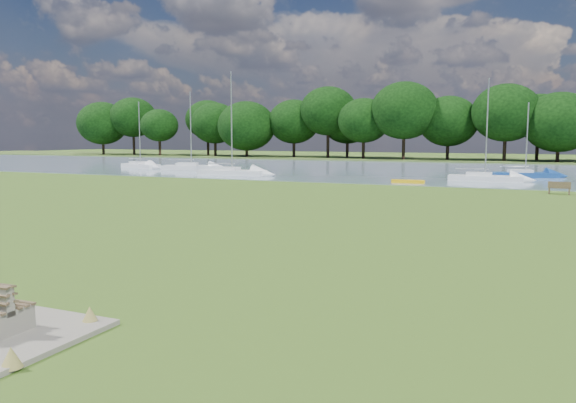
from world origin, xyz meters
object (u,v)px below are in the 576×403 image
at_px(kayak, 408,181).
at_px(riverbank_bench, 559,188).
at_px(sailboat_0, 231,170).
at_px(sailboat_5, 484,176).
at_px(sailboat_2, 140,164).
at_px(sailboat_3, 191,166).
at_px(sailboat_6, 525,173).

bearing_deg(kayak, riverbank_bench, -23.38).
height_order(sailboat_0, sailboat_5, sailboat_0).
bearing_deg(kayak, sailboat_2, 164.02).
bearing_deg(sailboat_5, kayak, -142.66).
height_order(sailboat_2, sailboat_3, sailboat_3).
relative_size(sailboat_2, sailboat_6, 1.14).
bearing_deg(sailboat_0, riverbank_bench, -18.87).
relative_size(riverbank_bench, sailboat_3, 0.16).
relative_size(kayak, sailboat_2, 0.33).
height_order(riverbank_bench, sailboat_6, sailboat_6).
bearing_deg(kayak, sailboat_0, 171.74).
relative_size(sailboat_2, sailboat_5, 0.91).
relative_size(riverbank_bench, sailboat_5, 0.17).
bearing_deg(sailboat_0, sailboat_2, 151.67).
height_order(kayak, sailboat_0, sailboat_0).
bearing_deg(sailboat_0, sailboat_3, 141.21).
distance_m(sailboat_0, sailboat_6, 27.28).
bearing_deg(sailboat_2, sailboat_3, 8.15).
bearing_deg(sailboat_2, riverbank_bench, 1.70).
bearing_deg(sailboat_2, sailboat_0, -4.20).
xyz_separation_m(sailboat_0, sailboat_2, (-16.20, 6.74, -0.03)).
height_order(kayak, sailboat_2, sailboat_2).
bearing_deg(riverbank_bench, sailboat_3, 168.37).
distance_m(sailboat_3, sailboat_5, 31.17).
height_order(sailboat_0, sailboat_3, sailboat_0).
distance_m(riverbank_bench, sailboat_0, 29.09).
height_order(kayak, sailboat_6, sailboat_6).
relative_size(riverbank_bench, sailboat_2, 0.18).
bearing_deg(sailboat_3, sailboat_5, -21.91).
bearing_deg(riverbank_bench, kayak, 164.21).
distance_m(sailboat_2, sailboat_5, 39.36).
xyz_separation_m(kayak, sailboat_3, (-25.62, 7.47, 0.37)).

